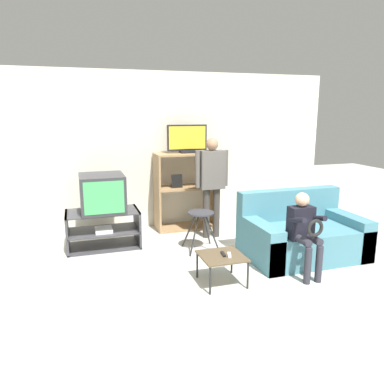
{
  "coord_description": "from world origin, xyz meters",
  "views": [
    {
      "loc": [
        -1.24,
        -2.77,
        1.95
      ],
      "look_at": [
        0.22,
        1.87,
        0.9
      ],
      "focal_mm": 35.0,
      "sensor_mm": 36.0,
      "label": 1
    }
  ],
  "objects_px": {
    "television_main": "(102,193)",
    "person_standing_adult": "(212,178)",
    "folding_stool": "(201,218)",
    "remote_control_black": "(223,254)",
    "media_shelf": "(186,190)",
    "couch": "(301,235)",
    "television_flat": "(187,140)",
    "person_seated_child": "(304,228)",
    "tv_stand": "(103,229)",
    "remote_control_white": "(229,255)",
    "snack_table": "(222,258)"
  },
  "relations": [
    {
      "from": "folding_stool",
      "to": "television_main",
      "type": "bearing_deg",
      "value": 156.57
    },
    {
      "from": "remote_control_black",
      "to": "person_seated_child",
      "type": "height_order",
      "value": "person_seated_child"
    },
    {
      "from": "remote_control_black",
      "to": "person_standing_adult",
      "type": "relative_size",
      "value": 0.09
    },
    {
      "from": "television_main",
      "to": "couch",
      "type": "relative_size",
      "value": 0.42
    },
    {
      "from": "television_main",
      "to": "media_shelf",
      "type": "bearing_deg",
      "value": 19.91
    },
    {
      "from": "television_main",
      "to": "media_shelf",
      "type": "relative_size",
      "value": 0.51
    },
    {
      "from": "person_seated_child",
      "to": "folding_stool",
      "type": "bearing_deg",
      "value": 127.38
    },
    {
      "from": "television_flat",
      "to": "folding_stool",
      "type": "relative_size",
      "value": 1.18
    },
    {
      "from": "television_main",
      "to": "person_seated_child",
      "type": "bearing_deg",
      "value": -38.33
    },
    {
      "from": "folding_stool",
      "to": "remote_control_black",
      "type": "xyz_separation_m",
      "value": [
        -0.09,
        -1.08,
        -0.12
      ]
    },
    {
      "from": "tv_stand",
      "to": "person_seated_child",
      "type": "relative_size",
      "value": 1.02
    },
    {
      "from": "media_shelf",
      "to": "person_standing_adult",
      "type": "bearing_deg",
      "value": -67.85
    },
    {
      "from": "television_main",
      "to": "remote_control_black",
      "type": "bearing_deg",
      "value": -53.6
    },
    {
      "from": "couch",
      "to": "remote_control_black",
      "type": "bearing_deg",
      "value": -160.84
    },
    {
      "from": "snack_table",
      "to": "couch",
      "type": "xyz_separation_m",
      "value": [
        1.36,
        0.47,
        -0.02
      ]
    },
    {
      "from": "tv_stand",
      "to": "television_main",
      "type": "bearing_deg",
      "value": 52.15
    },
    {
      "from": "media_shelf",
      "to": "person_seated_child",
      "type": "height_order",
      "value": "media_shelf"
    },
    {
      "from": "remote_control_white",
      "to": "tv_stand",
      "type": "bearing_deg",
      "value": 146.24
    },
    {
      "from": "remote_control_white",
      "to": "person_seated_child",
      "type": "xyz_separation_m",
      "value": [
        0.94,
        -0.05,
        0.25
      ]
    },
    {
      "from": "couch",
      "to": "person_seated_child",
      "type": "xyz_separation_m",
      "value": [
        -0.35,
        -0.56,
        0.31
      ]
    },
    {
      "from": "remote_control_black",
      "to": "couch",
      "type": "xyz_separation_m",
      "value": [
        1.34,
        0.46,
        -0.06
      ]
    },
    {
      "from": "remote_control_black",
      "to": "couch",
      "type": "distance_m",
      "value": 1.42
    },
    {
      "from": "folding_stool",
      "to": "remote_control_white",
      "type": "relative_size",
      "value": 3.95
    },
    {
      "from": "media_shelf",
      "to": "remote_control_white",
      "type": "xyz_separation_m",
      "value": [
        -0.15,
        -2.2,
        -0.3
      ]
    },
    {
      "from": "television_main",
      "to": "couch",
      "type": "height_order",
      "value": "television_main"
    },
    {
      "from": "person_seated_child",
      "to": "tv_stand",
      "type": "bearing_deg",
      "value": 142.14
    },
    {
      "from": "television_main",
      "to": "person_standing_adult",
      "type": "xyz_separation_m",
      "value": [
        1.65,
        -0.07,
        0.14
      ]
    },
    {
      "from": "folding_stool",
      "to": "person_seated_child",
      "type": "relative_size",
      "value": 0.56
    },
    {
      "from": "television_flat",
      "to": "tv_stand",
      "type": "bearing_deg",
      "value": -159.52
    },
    {
      "from": "tv_stand",
      "to": "snack_table",
      "type": "bearing_deg",
      "value": -53.57
    },
    {
      "from": "person_standing_adult",
      "to": "person_seated_child",
      "type": "xyz_separation_m",
      "value": [
        0.55,
        -1.67,
        -0.35
      ]
    },
    {
      "from": "couch",
      "to": "tv_stand",
      "type": "bearing_deg",
      "value": 155.66
    },
    {
      "from": "remote_control_black",
      "to": "television_main",
      "type": "bearing_deg",
      "value": 135.38
    },
    {
      "from": "media_shelf",
      "to": "remote_control_white",
      "type": "relative_size",
      "value": 8.91
    },
    {
      "from": "tv_stand",
      "to": "remote_control_black",
      "type": "height_order",
      "value": "tv_stand"
    },
    {
      "from": "media_shelf",
      "to": "remote_control_black",
      "type": "relative_size",
      "value": 8.91
    },
    {
      "from": "person_seated_child",
      "to": "couch",
      "type": "bearing_deg",
      "value": 58.39
    },
    {
      "from": "television_flat",
      "to": "person_seated_child",
      "type": "relative_size",
      "value": 0.66
    },
    {
      "from": "person_standing_adult",
      "to": "media_shelf",
      "type": "bearing_deg",
      "value": 112.15
    },
    {
      "from": "television_main",
      "to": "remote_control_white",
      "type": "bearing_deg",
      "value": -53.18
    },
    {
      "from": "tv_stand",
      "to": "television_flat",
      "type": "bearing_deg",
      "value": 20.48
    },
    {
      "from": "person_standing_adult",
      "to": "couch",
      "type": "bearing_deg",
      "value": -50.93
    },
    {
      "from": "tv_stand",
      "to": "snack_table",
      "type": "xyz_separation_m",
      "value": [
        1.2,
        -1.63,
        0.04
      ]
    },
    {
      "from": "tv_stand",
      "to": "folding_stool",
      "type": "bearing_deg",
      "value": -22.52
    },
    {
      "from": "television_main",
      "to": "person_seated_child",
      "type": "relative_size",
      "value": 0.65
    },
    {
      "from": "tv_stand",
      "to": "snack_table",
      "type": "height_order",
      "value": "tv_stand"
    },
    {
      "from": "remote_control_white",
      "to": "folding_stool",
      "type": "bearing_deg",
      "value": 106.85
    },
    {
      "from": "television_main",
      "to": "person_standing_adult",
      "type": "bearing_deg",
      "value": -2.4
    },
    {
      "from": "television_main",
      "to": "remote_control_black",
      "type": "distance_m",
      "value": 2.09
    },
    {
      "from": "media_shelf",
      "to": "folding_stool",
      "type": "height_order",
      "value": "media_shelf"
    }
  ]
}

